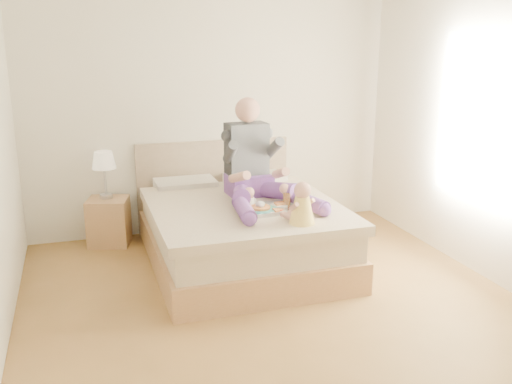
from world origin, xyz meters
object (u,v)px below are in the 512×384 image
object	(u,v)px
adult	(254,169)
baby	(301,206)
tray	(270,207)
bed	(238,228)
nightstand	(109,222)

from	to	relation	value
adult	baby	distance (m)	0.86
adult	tray	world-z (taller)	adult
bed	nightstand	bearing A→B (deg)	145.81
nightstand	adult	world-z (taller)	adult
baby	adult	bearing A→B (deg)	76.40
adult	tray	xyz separation A→B (m)	(0.01, -0.42, -0.25)
nightstand	tray	bearing A→B (deg)	-27.46
bed	adult	distance (m)	0.60
adult	baby	size ratio (longest dim) A/B	3.34
tray	adult	bearing A→B (deg)	88.52
nightstand	baby	distance (m)	2.27
nightstand	adult	bearing A→B (deg)	-16.33
bed	nightstand	world-z (taller)	bed
tray	baby	distance (m)	0.45
nightstand	tray	xyz separation A→B (m)	(1.34, -1.24, 0.39)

